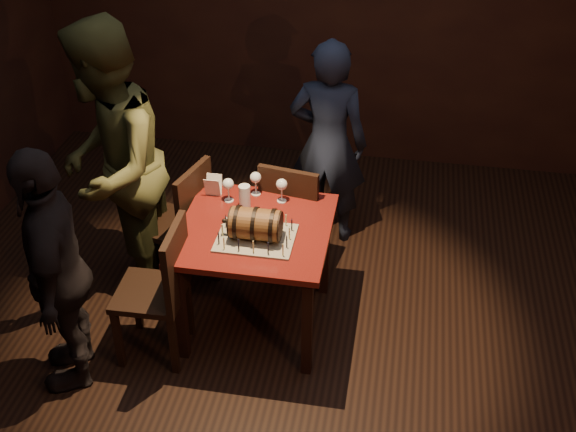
{
  "coord_description": "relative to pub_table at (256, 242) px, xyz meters",
  "views": [
    {
      "loc": [
        0.62,
        -3.25,
        3.23
      ],
      "look_at": [
        0.03,
        0.05,
        0.95
      ],
      "focal_mm": 45.0,
      "sensor_mm": 36.0,
      "label": 1
    }
  ],
  "objects": [
    {
      "name": "chair_left_rear",
      "position": [
        -0.56,
        0.32,
        -0.12
      ],
      "size": [
        0.49,
        0.49,
        0.93
      ],
      "color": "black",
      "rests_on": "ground"
    },
    {
      "name": "cake_board",
      "position": [
        0.03,
        -0.11,
        0.12
      ],
      "size": [
        0.45,
        0.35,
        0.01
      ],
      "primitive_type": "cube",
      "color": "gray",
      "rests_on": "pub_table"
    },
    {
      "name": "birthday_candles",
      "position": [
        0.03,
        -0.11,
        0.16
      ],
      "size": [
        0.4,
        0.3,
        0.09
      ],
      "color": "#F0E88F",
      "rests_on": "cake_board"
    },
    {
      "name": "menu_card",
      "position": [
        -0.34,
        0.31,
        0.17
      ],
      "size": [
        0.1,
        0.05,
        0.13
      ],
      "primitive_type": null,
      "color": "white",
      "rests_on": "pub_table"
    },
    {
      "name": "person_back",
      "position": [
        0.3,
        1.07,
        0.13
      ],
      "size": [
        0.59,
        0.41,
        1.55
      ],
      "primitive_type": "imported",
      "rotation": [
        0.0,
        0.0,
        3.07
      ],
      "color": "#1B2136",
      "rests_on": "ground"
    },
    {
      "name": "wine_glass_left",
      "position": [
        -0.22,
        0.26,
        0.23
      ],
      "size": [
        0.07,
        0.07,
        0.16
      ],
      "color": "silver",
      "rests_on": "pub_table"
    },
    {
      "name": "wine_glass_mid",
      "position": [
        -0.07,
        0.36,
        0.23
      ],
      "size": [
        0.07,
        0.07,
        0.16
      ],
      "color": "silver",
      "rests_on": "pub_table"
    },
    {
      "name": "chair_back",
      "position": [
        0.15,
        0.49,
        -0.12
      ],
      "size": [
        0.46,
        0.46,
        0.93
      ],
      "color": "black",
      "rests_on": "ground"
    },
    {
      "name": "pub_table",
      "position": [
        0.0,
        0.0,
        0.0
      ],
      "size": [
        0.9,
        0.9,
        0.75
      ],
      "color": "#520F0D",
      "rests_on": "ground"
    },
    {
      "name": "barrel_cake",
      "position": [
        0.03,
        -0.11,
        0.22
      ],
      "size": [
        0.35,
        0.2,
        0.2
      ],
      "color": "brown",
      "rests_on": "cake_board"
    },
    {
      "name": "chair_left_front",
      "position": [
        -0.49,
        -0.35,
        -0.12
      ],
      "size": [
        0.41,
        0.41,
        0.93
      ],
      "color": "black",
      "rests_on": "ground"
    },
    {
      "name": "person_left_front",
      "position": [
        -0.98,
        -0.61,
        0.12
      ],
      "size": [
        0.65,
        0.97,
        1.53
      ],
      "primitive_type": "imported",
      "rotation": [
        0.0,
        0.0,
        -1.23
      ],
      "color": "black",
      "rests_on": "ground"
    },
    {
      "name": "pint_of_ale",
      "position": [
        -0.11,
        0.21,
        0.18
      ],
      "size": [
        0.07,
        0.07,
        0.15
      ],
      "color": "silver",
      "rests_on": "pub_table"
    },
    {
      "name": "wine_glass_right",
      "position": [
        0.11,
        0.31,
        0.23
      ],
      "size": [
        0.07,
        0.07,
        0.16
      ],
      "color": "silver",
      "rests_on": "pub_table"
    },
    {
      "name": "person_left_rear",
      "position": [
        -0.96,
        0.21,
        0.31
      ],
      "size": [
        0.83,
        1.01,
        1.89
      ],
      "primitive_type": "imported",
      "rotation": [
        0.0,
        0.0,
        -1.44
      ],
      "color": "#404120",
      "rests_on": "ground"
    },
    {
      "name": "room_shell",
      "position": [
        0.19,
        -0.19,
        0.76
      ],
      "size": [
        5.04,
        5.04,
        2.8
      ],
      "color": "black",
      "rests_on": "ground"
    }
  ]
}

